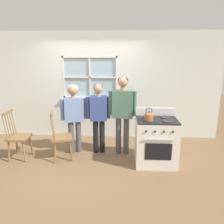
% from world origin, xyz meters
% --- Properties ---
extents(ground_plane, '(16.00, 16.00, 0.00)m').
position_xyz_m(ground_plane, '(0.00, 0.00, 0.00)').
color(ground_plane, brown).
extents(wall_back, '(6.40, 0.16, 2.70)m').
position_xyz_m(wall_back, '(0.01, 1.40, 1.33)').
color(wall_back, silver).
rests_on(wall_back, ground_plane).
extents(chair_by_window, '(0.41, 0.42, 1.03)m').
position_xyz_m(chair_by_window, '(-1.43, -0.02, 0.47)').
color(chair_by_window, olive).
rests_on(chair_by_window, ground_plane).
extents(chair_near_wall, '(0.51, 0.52, 1.03)m').
position_xyz_m(chair_near_wall, '(-0.54, 0.02, 0.47)').
color(chair_near_wall, olive).
rests_on(chair_near_wall, ground_plane).
extents(person_elderly_left, '(0.57, 0.33, 1.52)m').
position_xyz_m(person_elderly_left, '(-0.32, 0.35, 0.94)').
color(person_elderly_left, '#4C4C51').
rests_on(person_elderly_left, ground_plane).
extents(person_teen_center, '(0.52, 0.24, 1.53)m').
position_xyz_m(person_teen_center, '(0.22, 0.37, 0.92)').
color(person_teen_center, black).
rests_on(person_teen_center, ground_plane).
extents(person_adult_right, '(0.60, 0.25, 1.70)m').
position_xyz_m(person_adult_right, '(0.73, 0.33, 1.05)').
color(person_adult_right, '#4C4C51').
rests_on(person_adult_right, ground_plane).
extents(stove, '(0.79, 0.68, 1.08)m').
position_xyz_m(stove, '(1.40, -0.10, 0.47)').
color(stove, white).
rests_on(stove, ground_plane).
extents(kettle, '(0.21, 0.17, 0.25)m').
position_xyz_m(kettle, '(1.22, -0.23, 1.02)').
color(kettle, '#A86638').
rests_on(kettle, stove).
extents(potted_plant, '(0.15, 0.15, 0.24)m').
position_xyz_m(potted_plant, '(0.05, 1.31, 1.13)').
color(potted_plant, beige).
rests_on(potted_plant, wall_back).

